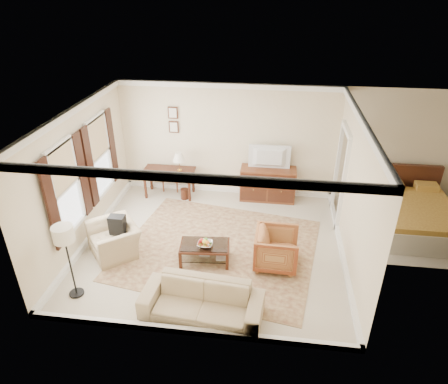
% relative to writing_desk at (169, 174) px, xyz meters
% --- Properties ---
extents(room_shell, '(5.51, 5.01, 2.91)m').
position_rel_writing_desk_xyz_m(room_shell, '(1.47, -2.07, 1.86)').
color(room_shell, beige).
rests_on(room_shell, ground).
extents(annex_bedroom, '(3.00, 2.70, 2.90)m').
position_rel_writing_desk_xyz_m(annex_bedroom, '(5.96, -0.92, -0.27)').
color(annex_bedroom, beige).
rests_on(annex_bedroom, ground).
extents(window_front, '(0.12, 1.56, 1.80)m').
position_rel_writing_desk_xyz_m(window_front, '(-1.23, -2.77, 0.94)').
color(window_front, '#CCB284').
rests_on(window_front, room_shell).
extents(window_rear, '(0.12, 1.56, 1.80)m').
position_rel_writing_desk_xyz_m(window_rear, '(-1.23, -1.17, 0.94)').
color(window_rear, '#CCB284').
rests_on(window_rear, room_shell).
extents(doorway, '(0.10, 1.12, 2.25)m').
position_rel_writing_desk_xyz_m(doorway, '(4.18, -0.57, 0.47)').
color(doorway, white).
rests_on(doorway, room_shell).
extents(rug, '(4.45, 3.99, 0.01)m').
position_rel_writing_desk_xyz_m(rug, '(1.61, -2.20, -0.60)').
color(rug, '#59261D').
rests_on(rug, room_shell).
extents(writing_desk, '(1.32, 0.66, 0.72)m').
position_rel_writing_desk_xyz_m(writing_desk, '(0.00, 0.00, 0.00)').
color(writing_desk, '#3B1B10').
rests_on(writing_desk, room_shell).
extents(desk_chair, '(0.46, 0.46, 1.05)m').
position_rel_writing_desk_xyz_m(desk_chair, '(-0.03, 0.35, -0.08)').
color(desk_chair, brown).
rests_on(desk_chair, room_shell).
extents(desk_lamp, '(0.32, 0.32, 0.50)m').
position_rel_writing_desk_xyz_m(desk_lamp, '(0.29, 0.00, 0.36)').
color(desk_lamp, silver).
rests_on(desk_lamp, writing_desk).
extents(framed_prints, '(0.25, 0.04, 0.68)m').
position_rel_writing_desk_xyz_m(framed_prints, '(0.10, 0.40, 1.33)').
color(framed_prints, '#3B1B10').
rests_on(framed_prints, room_shell).
extents(sideboard, '(1.39, 0.54, 0.86)m').
position_rel_writing_desk_xyz_m(sideboard, '(2.55, 0.13, -0.18)').
color(sideboard, brown).
rests_on(sideboard, room_shell).
extents(tv, '(0.99, 0.57, 0.13)m').
position_rel_writing_desk_xyz_m(tv, '(2.55, 0.11, 0.74)').
color(tv, black).
rests_on(tv, sideboard).
extents(coffee_table, '(1.03, 0.66, 0.42)m').
position_rel_writing_desk_xyz_m(coffee_table, '(1.40, -2.64, -0.29)').
color(coffee_table, '#3B1B10').
rests_on(coffee_table, room_shell).
extents(fruit_bowl, '(0.42, 0.42, 0.10)m').
position_rel_writing_desk_xyz_m(fruit_bowl, '(1.42, -2.70, -0.14)').
color(fruit_bowl, silver).
rests_on(fruit_bowl, coffee_table).
extents(book_a, '(0.28, 0.04, 0.38)m').
position_rel_writing_desk_xyz_m(book_a, '(1.29, -2.55, -0.44)').
color(book_a, brown).
rests_on(book_a, coffee_table).
extents(book_b, '(0.28, 0.06, 0.38)m').
position_rel_writing_desk_xyz_m(book_b, '(1.63, -2.66, -0.45)').
color(book_b, brown).
rests_on(book_b, coffee_table).
extents(striped_armchair, '(0.80, 0.85, 0.86)m').
position_rel_writing_desk_xyz_m(striped_armchair, '(2.82, -2.57, -0.18)').
color(striped_armchair, brown).
rests_on(striped_armchair, room_shell).
extents(club_armchair, '(1.16, 1.21, 0.89)m').
position_rel_writing_desk_xyz_m(club_armchair, '(-0.51, -2.60, -0.16)').
color(club_armchair, tan).
rests_on(club_armchair, room_shell).
extents(backpack, '(0.34, 0.38, 0.40)m').
position_rel_writing_desk_xyz_m(backpack, '(-0.43, -2.51, 0.08)').
color(backpack, black).
rests_on(backpack, club_armchair).
extents(sofa, '(2.10, 0.78, 0.80)m').
position_rel_writing_desk_xyz_m(sofa, '(1.60, -4.09, -0.21)').
color(sofa, tan).
rests_on(sofa, room_shell).
extents(floor_lamp, '(0.36, 0.36, 1.46)m').
position_rel_writing_desk_xyz_m(floor_lamp, '(-0.76, -3.90, 0.61)').
color(floor_lamp, black).
rests_on(floor_lamp, room_shell).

